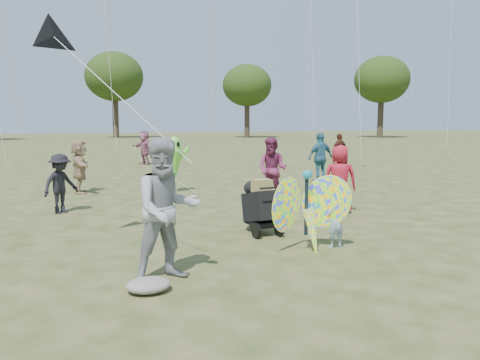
# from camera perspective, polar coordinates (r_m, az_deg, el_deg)

# --- Properties ---
(ground) EXTENTS (160.00, 160.00, 0.00)m
(ground) POSITION_cam_1_polar(r_m,az_deg,el_deg) (7.84, 5.12, -9.26)
(ground) COLOR #51592B
(ground) RESTS_ON ground
(child_girl) EXTENTS (0.38, 0.28, 0.95)m
(child_girl) POSITION_cam_1_polar(r_m,az_deg,el_deg) (8.39, 11.57, -4.91)
(child_girl) COLOR #92B3CF
(child_girl) RESTS_ON ground
(adult_man) EXTENTS (1.07, 0.88, 2.00)m
(adult_man) POSITION_cam_1_polar(r_m,az_deg,el_deg) (6.57, -8.88, -3.58)
(adult_man) COLOR #98999E
(adult_man) RESTS_ON ground
(grey_bag) EXTENTS (0.59, 0.48, 0.19)m
(grey_bag) POSITION_cam_1_polar(r_m,az_deg,el_deg) (6.37, -11.11, -12.45)
(grey_bag) COLOR gray
(grey_bag) RESTS_ON ground
(crowd_a) EXTENTS (0.95, 0.81, 1.65)m
(crowd_a) POSITION_cam_1_polar(r_m,az_deg,el_deg) (11.53, 12.06, 0.13)
(crowd_a) COLOR #AB1B2B
(crowd_a) RESTS_ON ground
(crowd_b) EXTENTS (1.06, 0.99, 1.43)m
(crowd_b) POSITION_cam_1_polar(r_m,az_deg,el_deg) (12.03, -21.05, -0.42)
(crowd_b) COLOR black
(crowd_b) RESTS_ON ground
(crowd_c) EXTENTS (1.13, 0.63, 1.81)m
(crowd_c) POSITION_cam_1_polar(r_m,az_deg,el_deg) (16.97, 9.77, 2.71)
(crowd_c) COLOR teal
(crowd_c) RESTS_ON ground
(crowd_d) EXTENTS (0.50, 1.52, 1.64)m
(crowd_d) POSITION_cam_1_polar(r_m,az_deg,el_deg) (15.15, -18.96, 1.56)
(crowd_d) COLOR tan
(crowd_d) RESTS_ON ground
(crowd_e) EXTENTS (1.08, 1.08, 1.77)m
(crowd_e) POSITION_cam_1_polar(r_m,az_deg,el_deg) (12.94, 3.97, 1.31)
(crowd_e) COLOR #76274B
(crowd_e) RESTS_ON ground
(crowd_h) EXTENTS (1.02, 0.62, 1.62)m
(crowd_h) POSITION_cam_1_polar(r_m,az_deg,el_deg) (22.29, 12.04, 3.49)
(crowd_h) COLOR #50241A
(crowd_h) RESTS_ON ground
(crowd_j) EXTENTS (1.10, 1.68, 1.73)m
(crowd_j) POSITION_cam_1_polar(r_m,az_deg,el_deg) (24.19, -11.58, 3.92)
(crowd_j) COLOR #9E5A75
(crowd_j) RESTS_ON ground
(jogging_stroller) EXTENTS (0.56, 1.08, 1.09)m
(jogging_stroller) POSITION_cam_1_polar(r_m,az_deg,el_deg) (9.27, 2.44, -2.76)
(jogging_stroller) COLOR black
(jogging_stroller) RESTS_ON ground
(butterfly_kite) EXTENTS (1.74, 0.75, 1.60)m
(butterfly_kite) POSITION_cam_1_polar(r_m,az_deg,el_deg) (8.07, 8.38, -3.91)
(butterfly_kite) COLOR #EA254B
(butterfly_kite) RESTS_ON ground
(delta_kite_rig) EXTENTS (2.28, 2.33, 2.40)m
(delta_kite_rig) POSITION_cam_1_polar(r_m,az_deg,el_deg) (8.54, -21.68, 15.85)
(delta_kite_rig) COLOR black
(delta_kite_rig) RESTS_ON ground
(alien_kite) EXTENTS (1.12, 0.69, 1.74)m
(alien_kite) POSITION_cam_1_polar(r_m,az_deg,el_deg) (14.63, -8.01, 2.28)
(alien_kite) COLOR #67EB37
(alien_kite) RESTS_ON ground
(tree_line) EXTENTS (91.78, 33.60, 10.79)m
(tree_line) POSITION_cam_1_polar(r_m,az_deg,el_deg) (52.46, -12.30, 12.20)
(tree_line) COLOR #3A2D21
(tree_line) RESTS_ON ground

